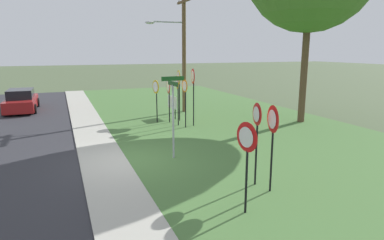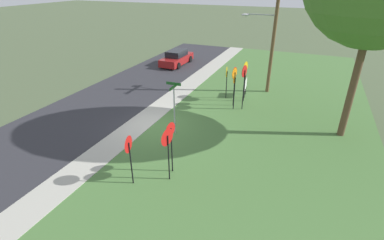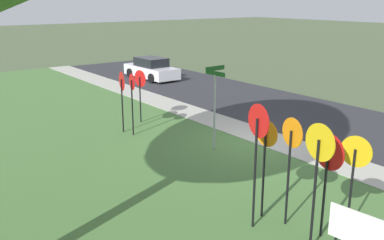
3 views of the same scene
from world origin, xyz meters
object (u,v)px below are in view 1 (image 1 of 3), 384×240
at_px(stop_sign_near_right, 179,84).
at_px(parked_hatchback_near, 21,101).
at_px(stop_sign_near_left, 178,90).
at_px(yield_sign_far_left, 272,128).
at_px(utility_pole, 181,45).
at_px(stop_sign_center_tall, 185,93).
at_px(stop_sign_far_center, 193,84).
at_px(yield_sign_near_right, 256,125).
at_px(stop_sign_far_right, 169,90).
at_px(stop_sign_far_left, 156,92).
at_px(street_name_post, 173,110).
at_px(yield_sign_near_left, 246,147).
at_px(notice_board, 172,103).

relative_size(stop_sign_near_right, parked_hatchback_near, 0.62).
relative_size(stop_sign_near_left, yield_sign_far_left, 1.07).
relative_size(utility_pole, parked_hatchback_near, 1.71).
relative_size(stop_sign_center_tall, utility_pole, 0.32).
bearing_deg(stop_sign_near_right, stop_sign_far_center, 17.69).
xyz_separation_m(stop_sign_far_center, utility_pole, (-3.93, 0.79, 1.99)).
height_order(stop_sign_center_tall, yield_sign_near_right, stop_sign_center_tall).
xyz_separation_m(stop_sign_far_right, parked_hatchback_near, (-6.98, -7.69, -1.13)).
bearing_deg(parked_hatchback_near, yield_sign_far_left, 25.35).
xyz_separation_m(stop_sign_near_left, stop_sign_far_left, (-1.08, -0.83, -0.21)).
bearing_deg(yield_sign_near_right, stop_sign_near_left, -173.59).
relative_size(stop_sign_far_center, street_name_post, 0.99).
distance_m(yield_sign_far_left, street_name_post, 4.03).
xyz_separation_m(stop_sign_near_left, stop_sign_center_tall, (0.59, 0.18, -0.13)).
bearing_deg(stop_sign_near_left, yield_sign_far_left, 8.32).
height_order(stop_sign_near_left, stop_sign_far_center, stop_sign_far_center).
relative_size(stop_sign_far_left, yield_sign_near_left, 1.02).
bearing_deg(yield_sign_near_left, stop_sign_far_left, 164.77).
relative_size(stop_sign_near_right, stop_sign_far_right, 1.16).
xyz_separation_m(stop_sign_center_tall, yield_sign_near_right, (7.53, -0.68, 0.05)).
relative_size(stop_sign_far_left, street_name_post, 0.77).
distance_m(yield_sign_near_right, notice_board, 10.18).
relative_size(yield_sign_near_left, notice_board, 1.78).
height_order(stop_sign_center_tall, parked_hatchback_near, stop_sign_center_tall).
relative_size(yield_sign_far_left, parked_hatchback_near, 0.54).
xyz_separation_m(yield_sign_near_left, notice_board, (-11.48, 2.01, -0.81)).
bearing_deg(street_name_post, yield_sign_near_right, 22.05).
xyz_separation_m(stop_sign_near_right, stop_sign_far_center, (1.42, 0.26, 0.10)).
bearing_deg(yield_sign_near_right, utility_pole, -179.74).
bearing_deg(stop_sign_far_left, yield_sign_near_right, -8.62).
bearing_deg(utility_pole, notice_board, -35.50).
height_order(stop_sign_near_right, notice_board, stop_sign_near_right).
relative_size(stop_sign_far_right, stop_sign_center_tall, 0.99).
bearing_deg(yield_sign_far_left, utility_pole, -177.48).
bearing_deg(stop_sign_near_right, stop_sign_near_left, -15.36).
relative_size(stop_sign_near_right, stop_sign_center_tall, 1.15).
distance_m(stop_sign_far_right, street_name_post, 6.02).
xyz_separation_m(stop_sign_far_center, notice_board, (-2.34, -0.34, -1.29)).
relative_size(yield_sign_near_left, parked_hatchback_near, 0.50).
height_order(stop_sign_near_right, stop_sign_far_right, stop_sign_near_right).
xyz_separation_m(yield_sign_far_left, parked_hatchback_near, (-16.50, -7.53, -1.19)).
distance_m(utility_pole, parked_hatchback_near, 10.89).
distance_m(stop_sign_near_right, stop_sign_far_center, 1.45).
xyz_separation_m(yield_sign_near_right, utility_pole, (-11.68, 2.00, 2.35)).
bearing_deg(yield_sign_near_right, stop_sign_far_center, -178.89).
bearing_deg(stop_sign_far_left, stop_sign_near_left, 26.87).
distance_m(stop_sign_near_right, stop_sign_far_left, 1.33).
height_order(stop_sign_near_left, notice_board, stop_sign_near_left).
bearing_deg(yield_sign_far_left, parked_hatchback_near, -144.30).
bearing_deg(stop_sign_far_right, stop_sign_center_tall, 22.12).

